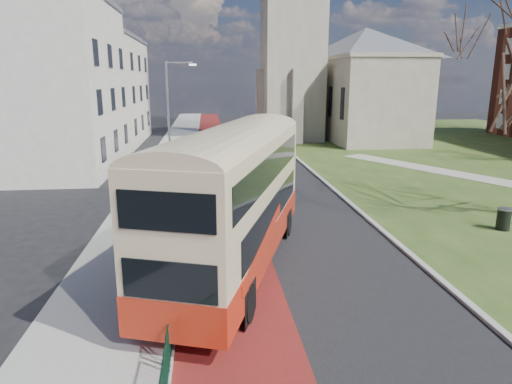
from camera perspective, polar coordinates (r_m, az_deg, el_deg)
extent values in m
plane|color=black|center=(16.46, 1.02, -10.80)|extent=(160.00, 160.00, 0.00)
cube|color=black|center=(35.67, -0.66, 2.77)|extent=(9.00, 120.00, 0.01)
cube|color=#591414|center=(35.51, -5.00, 2.67)|extent=(3.40, 120.00, 0.01)
cube|color=gray|center=(35.63, -11.13, 2.59)|extent=(4.00, 120.00, 0.12)
cube|color=#999993|center=(35.51, -7.91, 2.69)|extent=(0.25, 120.00, 0.13)
cube|color=#999993|center=(38.31, 5.92, 3.56)|extent=(0.25, 80.00, 0.13)
cylinder|color=#0C3826|center=(19.73, -9.00, -3.32)|extent=(0.04, 24.00, 0.04)
cylinder|color=#0C3826|center=(20.03, -8.90, -5.92)|extent=(0.04, 24.00, 0.04)
cube|color=gray|center=(54.00, 4.60, 19.28)|extent=(6.50, 6.50, 24.00)
cube|color=gray|center=(56.01, 13.18, 11.09)|extent=(9.00, 18.00, 9.00)
pyramid|color=#565960|center=(56.25, 13.66, 19.35)|extent=(9.00, 18.00, 3.60)
cube|color=beige|center=(38.77, -24.98, 11.69)|extent=(10.00, 14.00, 12.50)
cube|color=beige|center=(54.22, -19.57, 11.64)|extent=(10.00, 16.00, 11.00)
cube|color=#565960|center=(54.38, -20.08, 17.69)|extent=(10.30, 16.30, 0.50)
cylinder|color=gray|center=(33.05, -10.86, 8.85)|extent=(0.16, 0.16, 8.00)
cylinder|color=gray|center=(32.90, -9.56, 15.69)|extent=(1.80, 0.10, 0.10)
cube|color=silver|center=(32.86, -7.92, 15.48)|extent=(0.50, 0.18, 0.12)
cube|color=#B02410|center=(16.91, -2.60, -5.99)|extent=(6.55, 12.44, 1.11)
cube|color=beige|center=(16.31, -2.68, 1.15)|extent=(6.50, 12.37, 3.21)
cube|color=black|center=(17.26, -6.83, -1.63)|extent=(3.23, 9.48, 1.05)
cube|color=black|center=(16.58, 2.31, -2.18)|extent=(3.23, 9.48, 1.05)
cube|color=black|center=(16.58, -7.36, 3.61)|extent=(3.54, 10.41, 1.00)
cube|color=black|center=(15.88, 2.16, 3.26)|extent=(3.54, 10.41, 1.00)
cube|color=black|center=(22.29, 1.35, 2.01)|extent=(2.38, 0.87, 1.16)
cube|color=black|center=(22.01, 1.37, 6.24)|extent=(2.38, 0.87, 1.00)
cube|color=orange|center=(21.94, 1.38, 7.87)|extent=(1.90, 0.72, 0.33)
cylinder|color=black|center=(21.20, -3.10, -3.43)|extent=(0.68, 1.20, 1.15)
cylinder|color=black|center=(20.69, 3.83, -3.88)|extent=(0.68, 1.20, 1.15)
cylinder|color=black|center=(14.36, -11.51, -12.44)|extent=(0.68, 1.20, 1.15)
cylinder|color=black|center=(13.60, -1.20, -13.72)|extent=(0.68, 1.20, 1.15)
cylinder|color=black|center=(24.20, 28.53, -3.06)|extent=(0.75, 0.75, 0.97)
cylinder|color=gray|center=(24.07, 28.68, -1.88)|extent=(0.80, 0.80, 0.06)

